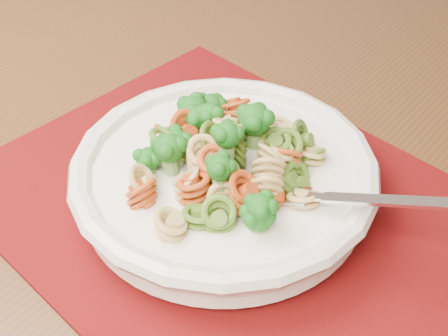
% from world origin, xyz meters
% --- Properties ---
extents(dining_table, '(1.67, 1.37, 0.74)m').
position_xyz_m(dining_table, '(0.23, 0.59, 0.64)').
color(dining_table, '#4B2815').
rests_on(dining_table, ground).
extents(placemat, '(0.55, 0.50, 0.00)m').
position_xyz_m(placemat, '(0.23, 0.48, 0.74)').
color(placemat, '#4D0A03').
rests_on(placemat, dining_table).
extents(pasta_bowl, '(0.27, 0.27, 0.05)m').
position_xyz_m(pasta_bowl, '(0.22, 0.48, 0.77)').
color(pasta_bowl, silver).
rests_on(pasta_bowl, placemat).
extents(pasta_broccoli_heap, '(0.22, 0.22, 0.06)m').
position_xyz_m(pasta_broccoli_heap, '(0.22, 0.48, 0.79)').
color(pasta_broccoli_heap, tan).
rests_on(pasta_broccoli_heap, pasta_bowl).
extents(fork, '(0.18, 0.05, 0.08)m').
position_xyz_m(fork, '(0.29, 0.46, 0.79)').
color(fork, silver).
rests_on(fork, pasta_bowl).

